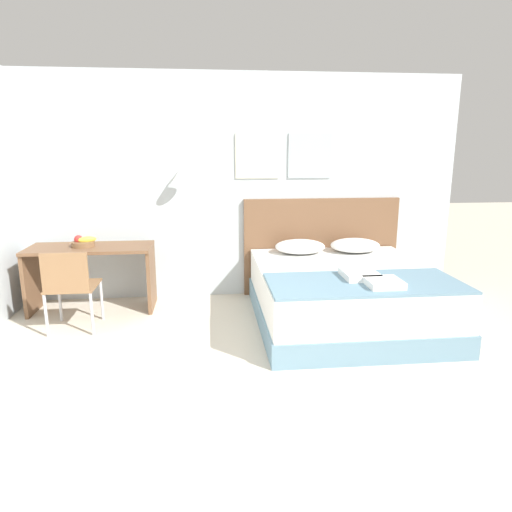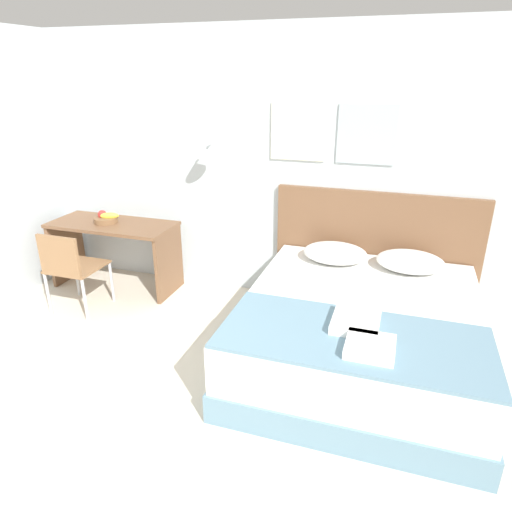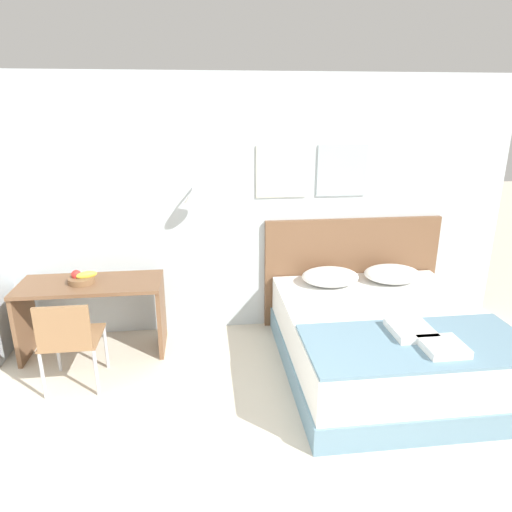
# 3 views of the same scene
# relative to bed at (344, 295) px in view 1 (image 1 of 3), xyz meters

# --- Properties ---
(ground_plane) EXTENTS (24.00, 24.00, 0.00)m
(ground_plane) POSITION_rel_bed_xyz_m (-1.15, -1.86, -0.29)
(ground_plane) COLOR beige
(wall_back) EXTENTS (5.61, 0.31, 2.65)m
(wall_back) POSITION_rel_bed_xyz_m (-1.14, 1.10, 1.04)
(wall_back) COLOR silver
(wall_back) RESTS_ON ground_plane
(bed) EXTENTS (1.81, 2.02, 0.59)m
(bed) POSITION_rel_bed_xyz_m (0.00, 0.00, 0.00)
(bed) COLOR #66899E
(bed) RESTS_ON ground_plane
(headboard) EXTENTS (1.93, 0.06, 1.19)m
(headboard) POSITION_rel_bed_xyz_m (0.00, 1.04, 0.30)
(headboard) COLOR brown
(headboard) RESTS_ON ground_plane
(pillow_left) EXTENTS (0.58, 0.47, 0.16)m
(pillow_left) POSITION_rel_bed_xyz_m (-0.33, 0.73, 0.38)
(pillow_left) COLOR white
(pillow_left) RESTS_ON bed
(pillow_right) EXTENTS (0.58, 0.47, 0.16)m
(pillow_right) POSITION_rel_bed_xyz_m (0.33, 0.73, 0.38)
(pillow_right) COLOR white
(pillow_right) RESTS_ON bed
(throw_blanket) EXTENTS (1.76, 0.81, 0.02)m
(throw_blanket) POSITION_rel_bed_xyz_m (0.00, -0.59, 0.31)
(throw_blanket) COLOR #66899E
(throw_blanket) RESTS_ON bed
(folded_towel_near_foot) EXTENTS (0.31, 0.36, 0.06)m
(folded_towel_near_foot) POSITION_rel_bed_xyz_m (-0.00, -0.44, 0.35)
(folded_towel_near_foot) COLOR white
(folded_towel_near_foot) RESTS_ON throw_blanket
(folded_towel_mid_bed) EXTENTS (0.30, 0.30, 0.06)m
(folded_towel_mid_bed) POSITION_rel_bed_xyz_m (0.12, -0.73, 0.35)
(folded_towel_mid_bed) COLOR white
(folded_towel_mid_bed) RESTS_ON throw_blanket
(desk) EXTENTS (1.34, 0.58, 0.73)m
(desk) POSITION_rel_bed_xyz_m (-2.71, 0.69, 0.23)
(desk) COLOR brown
(desk) RESTS_ON ground_plane
(desk_chair) EXTENTS (0.47, 0.47, 0.83)m
(desk_chair) POSITION_rel_bed_xyz_m (-2.76, 0.03, 0.21)
(desk_chair) COLOR #8E6642
(desk_chair) RESTS_ON ground_plane
(fruit_bowl) EXTENTS (0.28, 0.25, 0.13)m
(fruit_bowl) POSITION_rel_bed_xyz_m (-2.77, 0.69, 0.48)
(fruit_bowl) COLOR brown
(fruit_bowl) RESTS_ON desk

